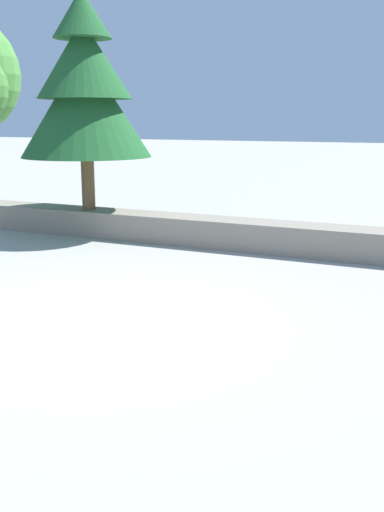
# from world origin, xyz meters

# --- Properties ---
(ground_plane) EXTENTS (120.00, 120.00, 0.00)m
(ground_plane) POSITION_xyz_m (0.00, 0.00, 0.00)
(ground_plane) COLOR #A3A099
(stone_wall) EXTENTS (36.00, 0.80, 0.55)m
(stone_wall) POSITION_xyz_m (0.00, 4.80, 0.28)
(stone_wall) COLOR gray
(stone_wall) RESTS_ON ground
(pine_tree_mid_left) EXTENTS (2.74, 2.74, 4.47)m
(pine_tree_mid_left) POSITION_xyz_m (-3.34, 4.75, 3.09)
(pine_tree_mid_left) COLOR brown
(pine_tree_mid_left) RESTS_ON stone_wall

